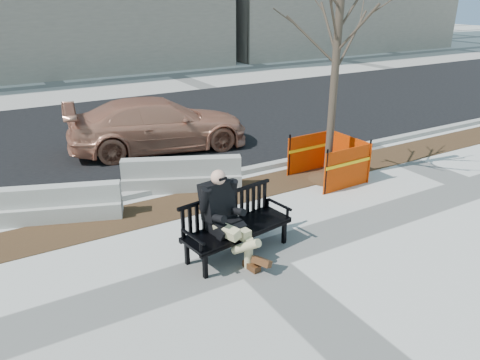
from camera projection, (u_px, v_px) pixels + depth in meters
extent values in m
plane|color=beige|center=(253.00, 258.00, 7.95)|extent=(120.00, 120.00, 0.00)
cube|color=#47301C|center=(191.00, 203.00, 10.03)|extent=(40.00, 1.20, 0.02)
cube|color=black|center=(112.00, 133.00, 14.98)|extent=(60.00, 10.40, 0.01)
cube|color=#9E9B93|center=(174.00, 186.00, 10.77)|extent=(60.00, 0.25, 0.12)
imported|color=#B6755A|center=(161.00, 149.00, 13.51)|extent=(5.42, 2.91, 1.49)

